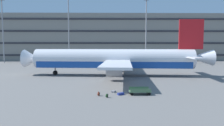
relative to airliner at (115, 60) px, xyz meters
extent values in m
plane|color=slate|center=(-0.06, -1.03, -3.14)|extent=(600.00, 600.00, 0.00)
cube|color=gray|center=(-0.06, 48.36, 5.99)|extent=(150.52, 20.53, 18.27)
cube|color=#2D2D33|center=(-0.06, 38.00, -0.86)|extent=(149.02, 0.24, 0.70)
cube|color=#2D2D33|center=(-0.06, 38.00, 3.71)|extent=(149.02, 0.24, 0.70)
cube|color=#2D2D33|center=(-0.06, 38.00, 8.27)|extent=(149.02, 0.24, 0.70)
cube|color=#2D2D33|center=(-0.06, 38.00, 12.84)|extent=(149.02, 0.24, 0.70)
cylinder|color=silver|center=(-0.41, 0.03, 0.18)|extent=(31.15, 6.15, 3.79)
cube|color=#19479E|center=(-0.41, 0.03, -0.86)|extent=(29.91, 5.98, 1.21)
cone|color=silver|center=(-16.87, 1.30, 0.18)|extent=(3.30, 3.82, 3.60)
cone|color=silver|center=(16.34, -1.26, 0.47)|extent=(4.77, 3.37, 3.03)
cube|color=red|center=(14.42, -1.11, 4.92)|extent=(4.56, 0.71, 5.68)
cube|color=silver|center=(13.75, -4.67, 0.66)|extent=(2.23, 5.80, 0.20)
cube|color=silver|center=(14.30, 2.51, 0.66)|extent=(2.23, 5.80, 0.20)
cube|color=silver|center=(-0.05, -8.41, -0.10)|extent=(5.38, 13.30, 0.36)
cube|color=silver|center=(1.23, 8.32, -0.10)|extent=(5.38, 13.30, 0.36)
cylinder|color=#9E9EA3|center=(-0.37, -6.04, -1.44)|extent=(2.86, 2.29, 2.08)
cylinder|color=#9E9EA3|center=(0.56, 6.03, -1.44)|extent=(2.86, 2.29, 2.08)
cylinder|color=black|center=(-12.13, 0.93, -2.69)|extent=(0.92, 0.42, 0.90)
cylinder|color=slate|center=(-12.13, 0.93, -1.98)|extent=(0.20, 0.20, 1.43)
cylinder|color=black|center=(0.70, -1.67, -2.69)|extent=(0.92, 0.42, 0.90)
cylinder|color=slate|center=(0.70, -1.67, -1.98)|extent=(0.20, 0.20, 1.43)
cylinder|color=black|center=(0.95, 1.54, -2.69)|extent=(0.92, 0.42, 0.90)
cylinder|color=slate|center=(0.95, 1.54, -1.98)|extent=(0.20, 0.20, 1.43)
cylinder|color=gray|center=(-37.61, 30.61, 7.46)|extent=(0.36, 0.36, 21.21)
cylinder|color=gray|center=(-15.11, 30.61, 8.56)|extent=(0.36, 0.36, 23.41)
cylinder|color=gray|center=(11.58, 30.61, 7.55)|extent=(0.36, 0.36, 21.39)
cube|color=navy|center=(0.15, -15.78, -3.01)|extent=(0.87, 0.69, 0.26)
cube|color=black|center=(0.52, -15.60, -3.01)|extent=(0.11, 0.19, 0.02)
cube|color=gray|center=(-0.69, -14.41, -3.04)|extent=(0.65, 0.76, 0.22)
cube|color=black|center=(-0.84, -14.72, -3.04)|extent=(0.20, 0.12, 0.02)
ellipsoid|color=#264C26|center=(-1.52, -17.02, -2.92)|extent=(0.38, 0.40, 0.45)
ellipsoid|color=#264C26|center=(-1.60, -16.95, -2.99)|extent=(0.22, 0.24, 0.20)
torus|color=black|center=(-1.49, -17.04, -2.69)|extent=(0.06, 0.07, 0.08)
cube|color=black|center=(-1.49, -17.15, -2.92)|extent=(0.04, 0.04, 0.38)
cube|color=black|center=(-1.38, -17.02, -2.92)|extent=(0.04, 0.04, 0.38)
ellipsoid|color=#592619|center=(-2.49, -16.22, -2.90)|extent=(0.37, 0.43, 0.50)
ellipsoid|color=#592619|center=(-2.59, -16.27, -2.97)|extent=(0.21, 0.28, 0.22)
torus|color=black|center=(-2.46, -16.20, -2.64)|extent=(0.05, 0.08, 0.08)
cube|color=black|center=(-2.36, -16.26, -2.90)|extent=(0.04, 0.04, 0.42)
cube|color=black|center=(-2.45, -16.08, -2.90)|extent=(0.04, 0.04, 0.42)
cube|color=#4C724C|center=(2.48, -15.58, -2.72)|extent=(2.64, 1.39, 0.12)
cylinder|color=#4C4C51|center=(0.83, -15.63, -2.96)|extent=(0.70, 0.07, 0.05)
cube|color=#4C724C|center=(2.50, -16.19, -2.52)|extent=(2.47, 0.13, 0.40)
cube|color=#4C724C|center=(2.46, -14.96, -2.52)|extent=(2.47, 0.13, 0.40)
cylinder|color=black|center=(1.46, -16.16, -2.96)|extent=(0.36, 0.11, 0.36)
cylinder|color=black|center=(1.42, -15.06, -2.96)|extent=(0.36, 0.11, 0.36)
cylinder|color=black|center=(3.54, -16.09, -2.96)|extent=(0.36, 0.11, 0.36)
cylinder|color=black|center=(3.50, -14.99, -2.96)|extent=(0.36, 0.11, 0.36)
camera|label=1|loc=(-1.26, -39.65, 2.80)|focal=32.37mm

